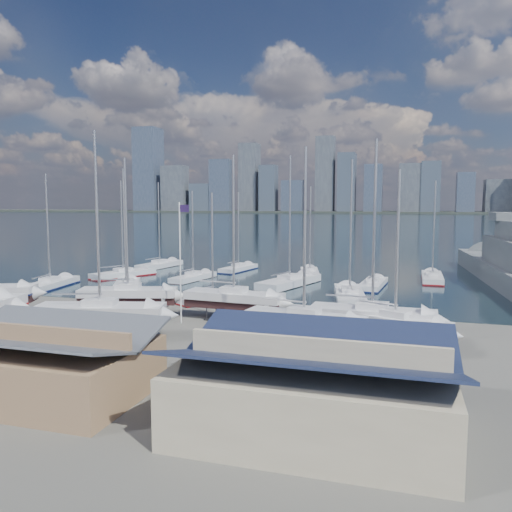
% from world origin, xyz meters
% --- Properties ---
extents(ground, '(1400.00, 1400.00, 0.00)m').
position_xyz_m(ground, '(0.00, -10.00, 0.00)').
color(ground, '#605E59').
rests_on(ground, ground).
extents(water, '(1400.00, 600.00, 0.40)m').
position_xyz_m(water, '(0.00, 300.00, -0.15)').
color(water, '#1A313E').
rests_on(water, ground).
extents(far_shore, '(1400.00, 80.00, 2.20)m').
position_xyz_m(far_shore, '(0.00, 560.00, 1.10)').
color(far_shore, '#2D332D').
rests_on(far_shore, ground).
extents(skyline, '(639.14, 43.80, 107.69)m').
position_xyz_m(skyline, '(-7.83, 553.76, 39.09)').
color(skyline, '#475166').
rests_on(skyline, far_shore).
extents(shed_grey, '(12.60, 8.40, 4.17)m').
position_xyz_m(shed_grey, '(0.00, -26.00, 2.15)').
color(shed_grey, '#8C6B4C').
rests_on(shed_grey, ground).
extents(shed_blue, '(13.65, 9.45, 4.71)m').
position_xyz_m(shed_blue, '(16.00, -26.00, 2.42)').
color(shed_blue, '#BFB293').
rests_on(shed_blue, ground).
extents(sailboat_cradle_2, '(9.88, 5.26, 15.57)m').
position_xyz_m(sailboat_cradle_2, '(-6.19, -6.14, 2.05)').
color(sailboat_cradle_2, '#2D2D33').
rests_on(sailboat_cradle_2, ground).
extents(sailboat_cradle_3, '(10.91, 5.56, 16.91)m').
position_xyz_m(sailboat_cradle_3, '(-3.71, -14.62, 2.12)').
color(sailboat_cradle_3, '#2D2D33').
rests_on(sailboat_cradle_3, ground).
extents(sailboat_cradle_4, '(9.73, 3.36, 15.64)m').
position_xyz_m(sailboat_cradle_4, '(4.64, -5.13, 2.06)').
color(sailboat_cradle_4, '#2D2D33').
rests_on(sailboat_cradle_4, ground).
extents(sailboat_cradle_5, '(9.78, 4.24, 15.36)m').
position_xyz_m(sailboat_cradle_5, '(12.85, -12.37, 2.04)').
color(sailboat_cradle_5, '#2D2D33').
rests_on(sailboat_cradle_5, ground).
extents(sailboat_cradle_6, '(10.11, 3.26, 16.14)m').
position_xyz_m(sailboat_cradle_6, '(17.81, -9.35, 2.08)').
color(sailboat_cradle_6, '#2D2D33').
rests_on(sailboat_cradle_6, ground).
extents(sailboat_cradle_7, '(8.46, 5.66, 13.69)m').
position_xyz_m(sailboat_cradle_7, '(19.61, -10.59, 1.96)').
color(sailboat_cradle_7, '#2D2D33').
rests_on(sailboat_cradle_7, ground).
extents(sailboat_moored_0, '(4.36, 10.81, 15.70)m').
position_xyz_m(sailboat_moored_0, '(-24.60, 5.16, 0.31)').
color(sailboat_moored_0, black).
rests_on(sailboat_moored_0, water).
extents(sailboat_moored_1, '(7.01, 10.41, 15.23)m').
position_xyz_m(sailboat_moored_1, '(-20.62, 16.60, 0.31)').
color(sailboat_moored_1, black).
rests_on(sailboat_moored_1, water).
extents(sailboat_moored_2, '(4.42, 10.53, 15.42)m').
position_xyz_m(sailboat_moored_2, '(-20.47, 28.18, 0.32)').
color(sailboat_moored_2, black).
rests_on(sailboat_moored_2, water).
extents(sailboat_moored_3, '(7.54, 11.06, 16.21)m').
position_xyz_m(sailboat_moored_3, '(-13.76, 6.00, 0.31)').
color(sailboat_moored_3, black).
rests_on(sailboat_moored_3, water).
extents(sailboat_moored_4, '(4.07, 9.28, 13.56)m').
position_xyz_m(sailboat_moored_4, '(-9.14, 16.72, 0.32)').
color(sailboat_moored_4, black).
rests_on(sailboat_moored_4, water).
extents(sailboat_moored_5, '(4.26, 9.42, 13.60)m').
position_xyz_m(sailboat_moored_5, '(-5.98, 28.03, 0.31)').
color(sailboat_moored_5, black).
rests_on(sailboat_moored_5, water).
extents(sailboat_moored_6, '(6.56, 8.65, 12.93)m').
position_xyz_m(sailboat_moored_6, '(-0.66, 2.84, 0.31)').
color(sailboat_moored_6, black).
rests_on(sailboat_moored_6, water).
extents(sailboat_moored_7, '(6.91, 12.57, 18.29)m').
position_xyz_m(sailboat_moored_7, '(5.43, 15.64, 0.33)').
color(sailboat_moored_7, black).
rests_on(sailboat_moored_7, water).
extents(sailboat_moored_8, '(4.67, 9.96, 14.36)m').
position_xyz_m(sailboat_moored_8, '(6.38, 25.62, 0.31)').
color(sailboat_moored_8, black).
rests_on(sailboat_moored_8, water).
extents(sailboat_moored_9, '(4.93, 11.53, 16.87)m').
position_xyz_m(sailboat_moored_9, '(14.25, 8.08, 0.32)').
color(sailboat_moored_9, black).
rests_on(sailboat_moored_9, water).
extents(sailboat_moored_10, '(3.59, 9.67, 14.13)m').
position_xyz_m(sailboat_moored_10, '(16.36, 17.69, 0.31)').
color(sailboat_moored_10, black).
rests_on(sailboat_moored_10, water).
extents(sailboat_moored_11, '(2.99, 10.12, 15.06)m').
position_xyz_m(sailboat_moored_11, '(24.21, 25.93, 0.31)').
color(sailboat_moored_11, black).
rests_on(sailboat_moored_11, water).
extents(car_b, '(5.01, 2.85, 1.56)m').
position_xyz_m(car_b, '(-0.23, -18.10, 0.78)').
color(car_b, gray).
rests_on(car_b, ground).
extents(car_c, '(3.60, 5.09, 1.29)m').
position_xyz_m(car_c, '(-3.85, -20.01, 0.64)').
color(car_c, gray).
rests_on(car_c, ground).
extents(car_d, '(2.63, 5.29, 1.48)m').
position_xyz_m(car_d, '(12.28, -20.83, 0.74)').
color(car_d, gray).
rests_on(car_d, ground).
extents(flagpole, '(1.00, 0.12, 11.26)m').
position_xyz_m(flagpole, '(0.42, -7.79, 6.44)').
color(flagpole, white).
rests_on(flagpole, ground).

